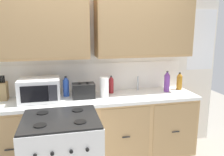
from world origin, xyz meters
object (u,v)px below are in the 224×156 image
Objects in this scene: paper_towel_roll at (104,87)px; bottle_amber at (179,81)px; toaster at (84,91)px; microwave at (40,90)px; bottle_red at (111,85)px; bottle_violet at (167,82)px; bottle_blue at (66,86)px; knife_block at (3,91)px.

bottle_amber is at bearing 6.33° from paper_towel_roll.
microwave is at bearing -179.79° from toaster.
bottle_red is 0.83× the size of bottle_violet.
bottle_violet reaches higher than microwave.
toaster is at bearing 177.11° from paper_towel_roll.
paper_towel_roll is (0.27, -0.01, 0.03)m from toaster.
bottle_blue is at bearing 179.15° from bottle_amber.
toaster is 1.18m from bottle_violet.
bottle_amber is 1.62m from bottle_blue.
toaster is 0.26m from bottle_blue.
bottle_red is at bearing 51.76° from paper_towel_roll.
bottle_violet is at bearing 2.62° from toaster.
knife_block is 1.17× the size of bottle_blue.
knife_block is 0.77m from bottle_blue.
microwave is 0.53m from toaster.
toaster is 1.11× the size of bottle_amber.
bottle_red is at bearing 1.41° from bottle_blue.
toaster is 0.96× the size of bottle_violet.
bottle_violet is 1.39m from bottle_blue.
bottle_blue reaches higher than toaster.
bottle_amber is (1.40, 0.11, 0.03)m from toaster.
toaster is 0.99m from knife_block.
bottle_amber is 0.86× the size of bottle_violet.
paper_towel_roll is 0.21m from bottle_red.
microwave is at bearing -156.53° from bottle_blue.
toaster is at bearing -32.77° from bottle_blue.
toaster is (0.53, 0.00, -0.04)m from microwave.
bottle_violet is (0.78, -0.10, 0.02)m from bottle_red.
knife_block reaches higher than microwave.
bottle_blue is (0.77, -0.01, 0.01)m from knife_block.
bottle_amber is 0.24m from bottle_violet.
microwave is 0.35m from bottle_blue.
paper_towel_roll is at bearing -0.82° from microwave.
bottle_red is at bearing 0.30° from knife_block.
microwave reaches higher than bottle_amber.
toaster is 0.42m from bottle_red.
toaster is 0.27m from paper_towel_roll.
bottle_amber is at bearing 14.62° from bottle_violet.
toaster is 1.41m from bottle_amber.
knife_block is 2.16m from bottle_violet.
knife_block reaches higher than bottle_red.
knife_block is 1.07× the size of bottle_violet.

